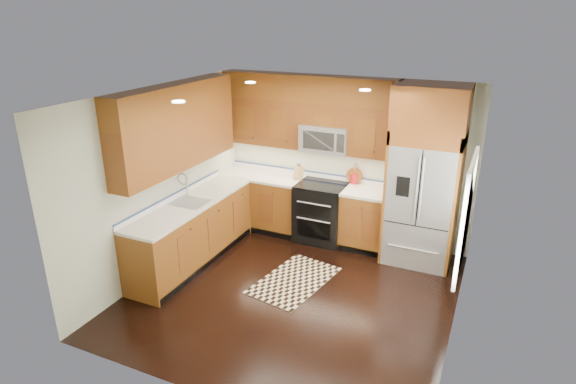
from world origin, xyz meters
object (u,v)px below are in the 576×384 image
at_px(knife_block, 299,173).
at_px(utensil_crock, 354,176).
at_px(range, 321,212).
at_px(rug, 294,280).
at_px(refrigerator, 424,177).

xyz_separation_m(knife_block, utensil_crock, (0.88, 0.17, 0.01)).
distance_m(range, rug, 1.45).
bearing_deg(refrigerator, utensil_crock, 164.45).
relative_size(refrigerator, utensil_crock, 7.66).
height_order(knife_block, utensil_crock, utensil_crock).
xyz_separation_m(refrigerator, utensil_crock, (-1.11, 0.31, -0.25)).
height_order(range, utensil_crock, utensil_crock).
bearing_deg(range, knife_block, 166.68).
xyz_separation_m(range, refrigerator, (1.55, -0.04, 0.83)).
distance_m(range, knife_block, 0.73).
xyz_separation_m(refrigerator, rug, (-1.41, -1.33, -1.30)).
distance_m(range, utensil_crock, 0.78).
height_order(range, refrigerator, refrigerator).
height_order(refrigerator, rug, refrigerator).
relative_size(rug, knife_block, 4.95).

